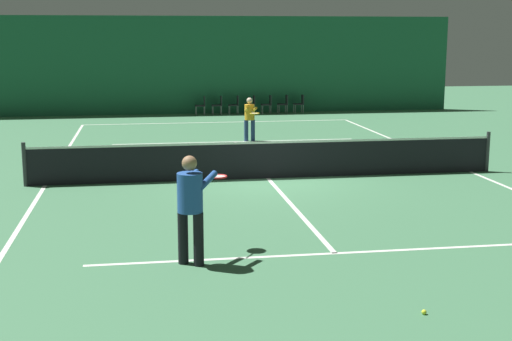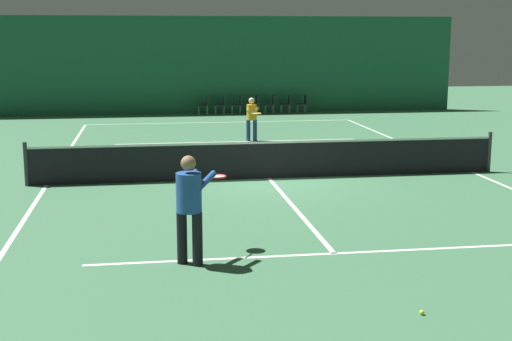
{
  "view_description": "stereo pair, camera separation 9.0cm",
  "coord_description": "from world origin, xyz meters",
  "px_view_note": "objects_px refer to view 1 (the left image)",
  "views": [
    {
      "loc": [
        -3.13,
        -17.5,
        3.61
      ],
      "look_at": [
        -0.97,
        -4.09,
        1.01
      ],
      "focal_mm": 50.0,
      "sensor_mm": 36.0,
      "label": 1
    },
    {
      "loc": [
        -3.05,
        -17.52,
        3.61
      ],
      "look_at": [
        -0.97,
        -4.09,
        1.01
      ],
      "focal_mm": 50.0,
      "sensor_mm": 36.0,
      "label": 2
    }
  ],
  "objects_px": {
    "courtside_chair_4": "(268,103)",
    "courtside_chair_0": "(202,104)",
    "courtside_chair_1": "(218,104)",
    "courtside_chair_3": "(251,103)",
    "courtside_chair_6": "(300,103)",
    "courtside_chair_5": "(284,103)",
    "courtside_chair_2": "(235,104)",
    "tennis_ball": "(424,312)",
    "tennis_net": "(268,159)",
    "player_near": "(191,201)",
    "player_far": "(250,116)"
  },
  "relations": [
    {
      "from": "courtside_chair_6",
      "to": "courtside_chair_1",
      "type": "bearing_deg",
      "value": -90.0
    },
    {
      "from": "courtside_chair_1",
      "to": "tennis_ball",
      "type": "distance_m",
      "value": 24.04
    },
    {
      "from": "courtside_chair_3",
      "to": "courtside_chair_5",
      "type": "xyz_separation_m",
      "value": [
        1.53,
        0.0,
        0.0
      ]
    },
    {
      "from": "tennis_net",
      "to": "courtside_chair_3",
      "type": "distance_m",
      "value": 15.01
    },
    {
      "from": "courtside_chair_3",
      "to": "player_near",
      "type": "bearing_deg",
      "value": -11.3
    },
    {
      "from": "courtside_chair_6",
      "to": "tennis_ball",
      "type": "bearing_deg",
      "value": -8.82
    },
    {
      "from": "tennis_net",
      "to": "tennis_ball",
      "type": "relative_size",
      "value": 181.82
    },
    {
      "from": "courtside_chair_2",
      "to": "courtside_chair_3",
      "type": "distance_m",
      "value": 0.76
    },
    {
      "from": "tennis_net",
      "to": "courtside_chair_4",
      "type": "xyz_separation_m",
      "value": [
        2.65,
        14.89,
        -0.03
      ]
    },
    {
      "from": "courtside_chair_3",
      "to": "courtside_chair_5",
      "type": "height_order",
      "value": "same"
    },
    {
      "from": "courtside_chair_2",
      "to": "courtside_chair_3",
      "type": "relative_size",
      "value": 1.0
    },
    {
      "from": "courtside_chair_0",
      "to": "courtside_chair_4",
      "type": "height_order",
      "value": "same"
    },
    {
      "from": "courtside_chair_2",
      "to": "tennis_ball",
      "type": "relative_size",
      "value": 12.73
    },
    {
      "from": "tennis_net",
      "to": "courtside_chair_3",
      "type": "xyz_separation_m",
      "value": [
        1.88,
        14.89,
        -0.03
      ]
    },
    {
      "from": "courtside_chair_0",
      "to": "courtside_chair_4",
      "type": "xyz_separation_m",
      "value": [
        3.06,
        0.0,
        0.0
      ]
    },
    {
      "from": "courtside_chair_0",
      "to": "courtside_chair_1",
      "type": "distance_m",
      "value": 0.76
    },
    {
      "from": "courtside_chair_5",
      "to": "courtside_chair_3",
      "type": "bearing_deg",
      "value": -90.0
    },
    {
      "from": "player_near",
      "to": "courtside_chair_1",
      "type": "distance_m",
      "value": 21.63
    },
    {
      "from": "player_far",
      "to": "courtside_chair_3",
      "type": "xyz_separation_m",
      "value": [
        1.37,
        8.45,
        -0.38
      ]
    },
    {
      "from": "courtside_chair_3",
      "to": "courtside_chair_5",
      "type": "relative_size",
      "value": 1.0
    },
    {
      "from": "courtside_chair_1",
      "to": "courtside_chair_3",
      "type": "height_order",
      "value": "same"
    },
    {
      "from": "courtside_chair_3",
      "to": "courtside_chair_6",
      "type": "bearing_deg",
      "value": 90.0
    },
    {
      "from": "courtside_chair_1",
      "to": "tennis_ball",
      "type": "relative_size",
      "value": 12.73
    },
    {
      "from": "player_near",
      "to": "courtside_chair_1",
      "type": "bearing_deg",
      "value": 24.0
    },
    {
      "from": "courtside_chair_2",
      "to": "courtside_chair_4",
      "type": "relative_size",
      "value": 1.0
    },
    {
      "from": "courtside_chair_5",
      "to": "courtside_chair_6",
      "type": "bearing_deg",
      "value": 90.0
    },
    {
      "from": "courtside_chair_4",
      "to": "courtside_chair_6",
      "type": "bearing_deg",
      "value": 90.0
    },
    {
      "from": "courtside_chair_6",
      "to": "courtside_chair_3",
      "type": "bearing_deg",
      "value": -90.0
    },
    {
      "from": "tennis_net",
      "to": "courtside_chair_5",
      "type": "height_order",
      "value": "tennis_net"
    },
    {
      "from": "courtside_chair_0",
      "to": "courtside_chair_3",
      "type": "height_order",
      "value": "same"
    },
    {
      "from": "courtside_chair_2",
      "to": "courtside_chair_6",
      "type": "height_order",
      "value": "same"
    },
    {
      "from": "tennis_net",
      "to": "courtside_chair_0",
      "type": "bearing_deg",
      "value": 91.57
    },
    {
      "from": "courtside_chair_4",
      "to": "courtside_chair_0",
      "type": "bearing_deg",
      "value": -90.0
    },
    {
      "from": "courtside_chair_2",
      "to": "courtside_chair_6",
      "type": "distance_m",
      "value": 3.06
    },
    {
      "from": "tennis_net",
      "to": "player_far",
      "type": "relative_size",
      "value": 8.05
    },
    {
      "from": "courtside_chair_2",
      "to": "tennis_net",
      "type": "bearing_deg",
      "value": -4.3
    },
    {
      "from": "player_near",
      "to": "courtside_chair_2",
      "type": "distance_m",
      "value": 21.74
    },
    {
      "from": "player_far",
      "to": "player_near",
      "type": "bearing_deg",
      "value": -14.12
    },
    {
      "from": "courtside_chair_3",
      "to": "tennis_ball",
      "type": "distance_m",
      "value": 24.09
    },
    {
      "from": "player_far",
      "to": "courtside_chair_0",
      "type": "height_order",
      "value": "player_far"
    },
    {
      "from": "player_far",
      "to": "courtside_chair_5",
      "type": "distance_m",
      "value": 8.94
    },
    {
      "from": "courtside_chair_1",
      "to": "player_near",
      "type": "bearing_deg",
      "value": -7.33
    },
    {
      "from": "courtside_chair_5",
      "to": "courtside_chair_6",
      "type": "relative_size",
      "value": 1.0
    },
    {
      "from": "player_near",
      "to": "player_far",
      "type": "relative_size",
      "value": 1.18
    },
    {
      "from": "courtside_chair_2",
      "to": "courtside_chair_5",
      "type": "height_order",
      "value": "same"
    },
    {
      "from": "courtside_chair_3",
      "to": "courtside_chair_6",
      "type": "height_order",
      "value": "same"
    },
    {
      "from": "tennis_ball",
      "to": "courtside_chair_0",
      "type": "bearing_deg",
      "value": 92.04
    },
    {
      "from": "courtside_chair_2",
      "to": "courtside_chair_4",
      "type": "bearing_deg",
      "value": 90.0
    },
    {
      "from": "courtside_chair_2",
      "to": "courtside_chair_5",
      "type": "distance_m",
      "value": 2.29
    },
    {
      "from": "courtside_chair_1",
      "to": "courtside_chair_6",
      "type": "height_order",
      "value": "same"
    }
  ]
}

